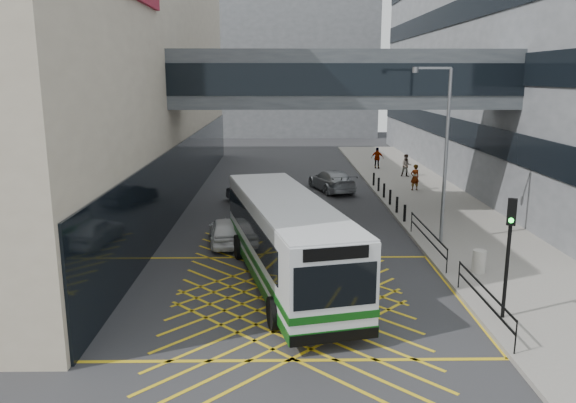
{
  "coord_description": "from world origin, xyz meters",
  "views": [
    {
      "loc": [
        -0.32,
        -18.64,
        7.67
      ],
      "look_at": [
        0.0,
        4.0,
        2.6
      ],
      "focal_mm": 35.0,
      "sensor_mm": 36.0,
      "label": 1
    }
  ],
  "objects_px": {
    "car_silver": "(332,180)",
    "litter_bin": "(479,261)",
    "car_dark": "(247,194)",
    "pedestrian_b": "(406,166)",
    "car_white": "(226,230)",
    "pedestrian_c": "(377,158)",
    "street_lamp": "(443,145)",
    "pedestrian_a": "(415,177)",
    "traffic_light": "(509,241)",
    "bus": "(286,238)"
  },
  "relations": [
    {
      "from": "pedestrian_b",
      "to": "car_white",
      "type": "bearing_deg",
      "value": -124.8
    },
    {
      "from": "car_dark",
      "to": "traffic_light",
      "type": "bearing_deg",
      "value": 93.29
    },
    {
      "from": "car_silver",
      "to": "bus",
      "type": "bearing_deg",
      "value": 62.82
    },
    {
      "from": "street_lamp",
      "to": "pedestrian_c",
      "type": "relative_size",
      "value": 4.55
    },
    {
      "from": "litter_bin",
      "to": "pedestrian_c",
      "type": "height_order",
      "value": "pedestrian_c"
    },
    {
      "from": "car_silver",
      "to": "litter_bin",
      "type": "xyz_separation_m",
      "value": [
        4.25,
        -16.79,
        -0.16
      ]
    },
    {
      "from": "traffic_light",
      "to": "car_silver",
      "type": "bearing_deg",
      "value": 121.79
    },
    {
      "from": "car_white",
      "to": "pedestrian_b",
      "type": "bearing_deg",
      "value": -134.05
    },
    {
      "from": "car_dark",
      "to": "pedestrian_c",
      "type": "bearing_deg",
      "value": -153.49
    },
    {
      "from": "car_white",
      "to": "pedestrian_c",
      "type": "xyz_separation_m",
      "value": [
        10.6,
        20.82,
        0.37
      ]
    },
    {
      "from": "car_white",
      "to": "street_lamp",
      "type": "xyz_separation_m",
      "value": [
        9.8,
        -0.31,
        4.01
      ]
    },
    {
      "from": "car_white",
      "to": "pedestrian_a",
      "type": "xyz_separation_m",
      "value": [
        11.57,
        11.71,
        0.38
      ]
    },
    {
      "from": "car_dark",
      "to": "car_white",
      "type": "bearing_deg",
      "value": 61.62
    },
    {
      "from": "car_white",
      "to": "pedestrian_c",
      "type": "bearing_deg",
      "value": -125.32
    },
    {
      "from": "car_dark",
      "to": "bus",
      "type": "bearing_deg",
      "value": 74.75
    },
    {
      "from": "pedestrian_a",
      "to": "pedestrian_b",
      "type": "distance_m",
      "value": 5.24
    },
    {
      "from": "car_white",
      "to": "street_lamp",
      "type": "relative_size",
      "value": 0.52
    },
    {
      "from": "pedestrian_c",
      "to": "pedestrian_a",
      "type": "bearing_deg",
      "value": 115.45
    },
    {
      "from": "pedestrian_a",
      "to": "pedestrian_c",
      "type": "bearing_deg",
      "value": -99.69
    },
    {
      "from": "traffic_light",
      "to": "pedestrian_a",
      "type": "height_order",
      "value": "traffic_light"
    },
    {
      "from": "street_lamp",
      "to": "pedestrian_b",
      "type": "xyz_separation_m",
      "value": [
        2.35,
        17.22,
        -3.65
      ]
    },
    {
      "from": "pedestrian_a",
      "to": "pedestrian_c",
      "type": "relative_size",
      "value": 1.0
    },
    {
      "from": "car_dark",
      "to": "pedestrian_a",
      "type": "distance_m",
      "value": 11.62
    },
    {
      "from": "car_white",
      "to": "traffic_light",
      "type": "distance_m",
      "value": 13.14
    },
    {
      "from": "car_dark",
      "to": "traffic_light",
      "type": "distance_m",
      "value": 19.33
    },
    {
      "from": "car_silver",
      "to": "pedestrian_a",
      "type": "relative_size",
      "value": 2.82
    },
    {
      "from": "pedestrian_c",
      "to": "street_lamp",
      "type": "bearing_deg",
      "value": 107.2
    },
    {
      "from": "car_dark",
      "to": "pedestrian_a",
      "type": "height_order",
      "value": "pedestrian_a"
    },
    {
      "from": "car_white",
      "to": "street_lamp",
      "type": "distance_m",
      "value": 10.59
    },
    {
      "from": "pedestrian_a",
      "to": "car_silver",
      "type": "bearing_deg",
      "value": -22.2
    },
    {
      "from": "car_white",
      "to": "car_dark",
      "type": "height_order",
      "value": "car_white"
    },
    {
      "from": "car_dark",
      "to": "pedestrian_b",
      "type": "bearing_deg",
      "value": -168.03
    },
    {
      "from": "car_white",
      "to": "pedestrian_b",
      "type": "xyz_separation_m",
      "value": [
        12.16,
        16.92,
        0.36
      ]
    },
    {
      "from": "traffic_light",
      "to": "pedestrian_c",
      "type": "xyz_separation_m",
      "value": [
        1.03,
        29.58,
        -1.68
      ]
    },
    {
      "from": "street_lamp",
      "to": "pedestrian_a",
      "type": "bearing_deg",
      "value": 81.4
    },
    {
      "from": "bus",
      "to": "street_lamp",
      "type": "distance_m",
      "value": 8.97
    },
    {
      "from": "car_white",
      "to": "pedestrian_b",
      "type": "relative_size",
      "value": 2.41
    },
    {
      "from": "car_silver",
      "to": "traffic_light",
      "type": "relative_size",
      "value": 1.26
    },
    {
      "from": "pedestrian_b",
      "to": "pedestrian_c",
      "type": "relative_size",
      "value": 0.98
    },
    {
      "from": "bus",
      "to": "pedestrian_c",
      "type": "height_order",
      "value": "bus"
    },
    {
      "from": "street_lamp",
      "to": "pedestrian_c",
      "type": "xyz_separation_m",
      "value": [
        0.8,
        21.13,
        -3.63
      ]
    },
    {
      "from": "litter_bin",
      "to": "pedestrian_b",
      "type": "xyz_separation_m",
      "value": [
        1.86,
        21.37,
        0.41
      ]
    },
    {
      "from": "traffic_light",
      "to": "pedestrian_c",
      "type": "distance_m",
      "value": 29.65
    },
    {
      "from": "traffic_light",
      "to": "pedestrian_b",
      "type": "xyz_separation_m",
      "value": [
        2.58,
        25.67,
        -1.7
      ]
    },
    {
      "from": "street_lamp",
      "to": "car_silver",
      "type": "bearing_deg",
      "value": 106.32
    },
    {
      "from": "street_lamp",
      "to": "pedestrian_c",
      "type": "distance_m",
      "value": 21.46
    },
    {
      "from": "bus",
      "to": "car_dark",
      "type": "xyz_separation_m",
      "value": [
        -2.24,
        13.18,
        -1.09
      ]
    },
    {
      "from": "pedestrian_b",
      "to": "street_lamp",
      "type": "bearing_deg",
      "value": -96.88
    },
    {
      "from": "bus",
      "to": "pedestrian_a",
      "type": "height_order",
      "value": "bus"
    },
    {
      "from": "car_silver",
      "to": "car_white",
      "type": "bearing_deg",
      "value": 47.52
    }
  ]
}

